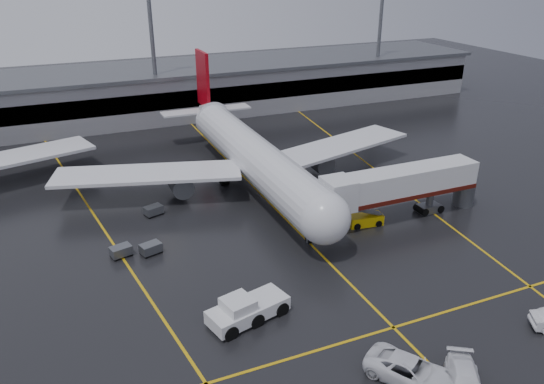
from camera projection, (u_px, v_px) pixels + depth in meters
name	position (u px, v px, depth m)	size (l,w,h in m)	color
ground	(281.00, 215.00, 60.69)	(220.00, 220.00, 0.00)	black
apron_line_centre	(281.00, 214.00, 60.68)	(0.25, 90.00, 0.02)	gold
apron_line_stop	(393.00, 327.00, 42.20)	(60.00, 0.25, 0.02)	gold
apron_line_left	(90.00, 209.00, 61.92)	(0.25, 70.00, 0.02)	gold
apron_line_right	(368.00, 164.00, 75.54)	(0.25, 70.00, 0.02)	gold
terminal	(177.00, 89.00, 99.21)	(122.00, 19.00, 8.60)	gray
light_mast_mid	(152.00, 39.00, 88.30)	(3.00, 1.20, 25.45)	#595B60
light_mast_right	(380.00, 26.00, 104.43)	(3.00, 1.20, 25.45)	#595B60
main_airliner	(250.00, 154.00, 67.13)	(48.80, 45.60, 14.10)	silver
jet_bridge	(402.00, 186.00, 58.31)	(19.90, 3.40, 6.05)	silver
pushback_tractor	(246.00, 310.00, 42.74)	(7.18, 4.33, 2.40)	silver
belt_loader	(365.00, 220.00, 58.18)	(3.98, 2.21, 2.41)	yellow
service_van_a	(411.00, 371.00, 36.52)	(2.95, 6.40, 1.78)	white
service_van_b	(465.00, 382.00, 35.77)	(2.17, 5.34, 1.55)	white
baggage_cart_a	(151.00, 248.00, 52.46)	(2.29, 1.82, 1.12)	#595B60
baggage_cart_b	(121.00, 251.00, 51.99)	(2.27, 1.77, 1.12)	#595B60
baggage_cart_c	(153.00, 210.00, 60.34)	(2.31, 1.86, 1.12)	#595B60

